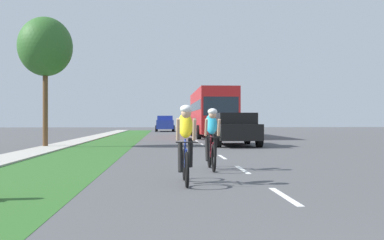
# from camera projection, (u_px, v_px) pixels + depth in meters

# --- Properties ---
(ground_plane) EXTENTS (120.00, 120.00, 0.00)m
(ground_plane) POSITION_uv_depth(u_px,v_px,m) (206.00, 147.00, 21.43)
(ground_plane) COLOR #4C4C4F
(grass_verge) EXTENTS (2.95, 70.00, 0.01)m
(grass_verge) POSITION_uv_depth(u_px,v_px,m) (102.00, 147.00, 21.11)
(grass_verge) COLOR #2D6026
(grass_verge) RESTS_ON ground_plane
(sidewalk_concrete) EXTENTS (1.42, 70.00, 0.10)m
(sidewalk_concrete) POSITION_uv_depth(u_px,v_px,m) (55.00, 147.00, 20.98)
(sidewalk_concrete) COLOR #B2ADA3
(sidewalk_concrete) RESTS_ON ground_plane
(lane_markings_center) EXTENTS (0.12, 53.80, 0.01)m
(lane_markings_center) POSITION_uv_depth(u_px,v_px,m) (199.00, 143.00, 25.42)
(lane_markings_center) COLOR white
(lane_markings_center) RESTS_ON ground_plane
(cyclist_lead) EXTENTS (0.42, 1.72, 1.58)m
(cyclist_lead) POSITION_uv_depth(u_px,v_px,m) (186.00, 144.00, 8.91)
(cyclist_lead) COLOR black
(cyclist_lead) RESTS_ON ground_plane
(cyclist_trailing) EXTENTS (0.42, 1.72, 1.58)m
(cyclist_trailing) POSITION_uv_depth(u_px,v_px,m) (212.00, 138.00, 11.41)
(cyclist_trailing) COLOR black
(cyclist_trailing) RESTS_ON ground_plane
(pickup_black) EXTENTS (2.22, 5.10, 1.64)m
(pickup_black) POSITION_uv_depth(u_px,v_px,m) (234.00, 129.00, 22.40)
(pickup_black) COLOR black
(pickup_black) RESTS_ON ground_plane
(bus_red) EXTENTS (2.78, 11.60, 3.48)m
(bus_red) POSITION_uv_depth(u_px,v_px,m) (211.00, 111.00, 33.82)
(bus_red) COLOR red
(bus_red) RESTS_ON ground_plane
(suv_blue) EXTENTS (2.15, 4.70, 1.79)m
(suv_blue) POSITION_uv_depth(u_px,v_px,m) (165.00, 123.00, 50.65)
(suv_blue) COLOR #23389E
(suv_blue) RESTS_ON ground_plane
(sedan_dark_green) EXTENTS (1.98, 4.30, 1.52)m
(sedan_dark_green) POSITION_uv_depth(u_px,v_px,m) (192.00, 124.00, 60.11)
(sedan_dark_green) COLOR #194C2D
(sedan_dark_green) RESTS_ON ground_plane
(street_tree_near) EXTENTS (2.56, 2.56, 6.20)m
(street_tree_near) POSITION_uv_depth(u_px,v_px,m) (45.00, 47.00, 21.15)
(street_tree_near) COLOR brown
(street_tree_near) RESTS_ON ground_plane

